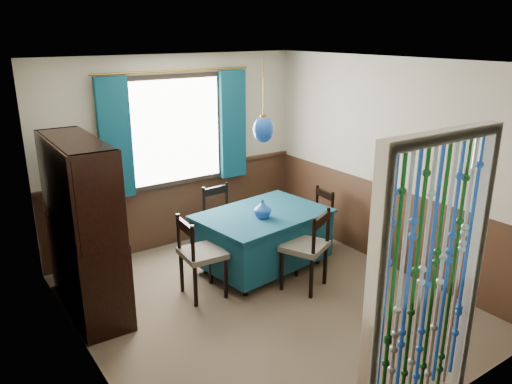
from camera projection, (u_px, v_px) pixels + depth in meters
floor at (264, 303)px, 5.33m from camera, size 4.00×4.00×0.00m
ceiling at (266, 62)px, 4.55m from camera, size 4.00×4.00×0.00m
wall_back at (176, 153)px, 6.50m from camera, size 3.60×0.00×3.60m
wall_front at (437, 267)px, 3.37m from camera, size 3.60×0.00×3.60m
wall_left at (81, 232)px, 3.96m from camera, size 0.00×4.00×4.00m
wall_right at (388, 165)px, 5.91m from camera, size 0.00×4.00×4.00m
wainscot_back at (179, 207)px, 6.72m from camera, size 3.60×0.00×3.60m
wainscot_front at (424, 359)px, 3.62m from camera, size 3.60×0.00×3.60m
wainscot_left at (93, 314)px, 4.20m from camera, size 0.00×4.00×4.00m
wainscot_right at (382, 224)px, 6.14m from camera, size 0.00×4.00×4.00m
window at (176, 131)px, 6.37m from camera, size 1.32×0.12×1.42m
doorway at (427, 290)px, 3.48m from camera, size 1.16×0.12×2.18m
dining_table at (263, 236)px, 5.99m from camera, size 1.61×1.22×0.72m
chair_near at (307, 247)px, 5.51m from camera, size 0.60×0.59×0.93m
chair_far at (222, 218)px, 6.45m from camera, size 0.46×0.44×0.88m
chair_left at (200, 254)px, 5.34m from camera, size 0.46×0.48×0.92m
chair_right at (315, 218)px, 6.49m from camera, size 0.43×0.44×0.83m
sideboard at (86, 253)px, 5.06m from camera, size 0.51×1.39×1.80m
pendant_lamp at (263, 129)px, 5.58m from camera, size 0.24×0.24×0.93m
vase_table at (262, 210)px, 5.72m from camera, size 0.22×0.22×0.19m
bowl_shelf at (92, 198)px, 4.73m from camera, size 0.27×0.27×0.05m
vase_sideboard at (79, 210)px, 5.20m from camera, size 0.20×0.20×0.19m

